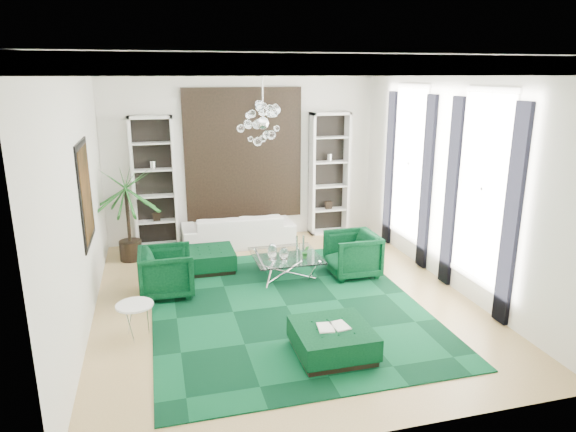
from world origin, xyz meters
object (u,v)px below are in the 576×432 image
object	(u,v)px
ottoman_front	(332,341)
ottoman_side	(210,260)
armchair_left	(167,272)
side_table	(136,321)
sofa	(238,230)
armchair_right	(352,254)
coffee_table	(286,266)
palm	(127,202)

from	to	relation	value
ottoman_front	ottoman_side	bearing A→B (deg)	109.24
armchair_left	side_table	distance (m)	1.49
side_table	ottoman_front	bearing A→B (deg)	-24.40
sofa	armchair_right	bearing A→B (deg)	128.01
ottoman_front	side_table	xyz separation A→B (m)	(-2.53, 1.15, 0.05)
coffee_table	ottoman_side	xyz separation A→B (m)	(-1.32, 0.68, -0.01)
armchair_left	ottoman_front	distance (m)	3.28
armchair_left	armchair_right	size ratio (longest dim) A/B	1.00
ottoman_side	ottoman_front	bearing A→B (deg)	-70.76
ottoman_front	palm	distance (m)	5.32
armchair_left	ottoman_front	xyz separation A→B (m)	(2.05, -2.55, -0.21)
ottoman_front	palm	xyz separation A→B (m)	(-2.70, 4.47, 1.00)
armchair_right	side_table	xyz separation A→B (m)	(-3.83, -1.42, -0.16)
armchair_left	ottoman_side	xyz separation A→B (m)	(0.83, 0.96, -0.21)
armchair_left	armchair_right	xyz separation A→B (m)	(3.35, 0.03, 0.00)
armchair_left	sofa	bearing A→B (deg)	-34.92
ottoman_side	ottoman_front	world-z (taller)	same
ottoman_side	ottoman_front	distance (m)	3.71
ottoman_side	coffee_table	bearing A→B (deg)	-27.24
ottoman_front	side_table	world-z (taller)	side_table
armchair_left	palm	bearing A→B (deg)	18.71
armchair_right	coffee_table	size ratio (longest dim) A/B	0.75
armchair_left	coffee_table	world-z (taller)	armchair_left
armchair_left	ottoman_front	size ratio (longest dim) A/B	0.89
sofa	armchair_left	xyz separation A→B (m)	(-1.59, -2.28, 0.06)
armchair_right	armchair_left	bearing A→B (deg)	-89.55
armchair_left	ottoman_front	world-z (taller)	armchair_left
armchair_left	armchair_right	distance (m)	3.35
sofa	coffee_table	bearing A→B (deg)	105.58
armchair_left	ottoman_side	size ratio (longest dim) A/B	0.99
sofa	ottoman_side	world-z (taller)	sofa
side_table	palm	xyz separation A→B (m)	(-0.17, 3.32, 0.95)
armchair_right	palm	size ratio (longest dim) A/B	0.37
side_table	sofa	bearing A→B (deg)	60.58
side_table	ottoman_side	bearing A→B (deg)	60.92
armchair_right	ottoman_side	size ratio (longest dim) A/B	0.99
coffee_table	palm	size ratio (longest dim) A/B	0.50
armchair_right	ottoman_front	size ratio (longest dim) A/B	0.89
armchair_right	ottoman_side	world-z (taller)	armchair_right
armchair_right	ottoman_side	xyz separation A→B (m)	(-2.52, 0.93, -0.21)
coffee_table	ottoman_side	distance (m)	1.48
sofa	ottoman_side	xyz separation A→B (m)	(-0.76, -1.32, -0.15)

